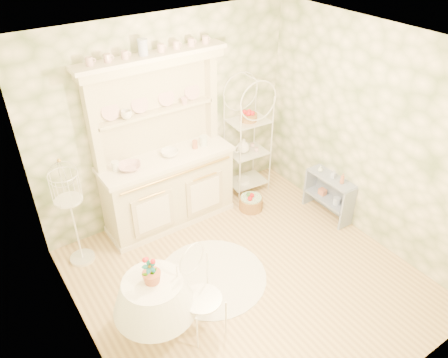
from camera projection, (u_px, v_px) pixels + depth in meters
floor at (248, 280)px, 5.14m from camera, size 3.60×3.60×0.00m
ceiling at (257, 52)px, 3.65m from camera, size 3.60×3.60×0.00m
wall_left at (76, 255)px, 3.55m from camera, size 3.60×3.60×0.00m
wall_right at (371, 138)px, 5.24m from camera, size 3.60×3.60×0.00m
wall_back at (168, 120)px, 5.64m from camera, size 3.60×3.60×0.00m
wall_front at (403, 300)px, 3.15m from camera, size 3.60×3.60×0.00m
kitchen_dresser at (165, 147)px, 5.47m from camera, size 1.87×0.61×2.29m
bakers_rack at (248, 138)px, 6.23m from camera, size 0.57×0.43×1.75m
side_shelf at (329, 196)px, 6.03m from camera, size 0.32×0.73×0.61m
round_table at (156, 308)px, 4.37m from camera, size 0.68×0.68×0.66m
cafe_chair at (202, 300)px, 4.33m from camera, size 0.50×0.50×0.87m
birdcage_stand at (73, 217)px, 5.06m from camera, size 0.34×0.34×1.34m
floor_basket at (251, 202)px, 6.24m from camera, size 0.42×0.42×0.21m
lace_rug at (212, 277)px, 5.17m from camera, size 1.55×1.55×0.01m
bowl_floral at (130, 169)px, 5.29m from camera, size 0.36×0.36×0.07m
bowl_white at (170, 155)px, 5.56m from camera, size 0.27×0.27×0.07m
cup_left at (127, 116)px, 5.14m from camera, size 0.16×0.16×0.11m
cup_right at (184, 102)px, 5.49m from camera, size 0.11×0.11×0.09m
potted_geranium at (150, 273)px, 4.06m from camera, size 0.15×0.11×0.28m
bottle_amber at (342, 179)px, 5.70m from camera, size 0.08×0.08×0.15m
bottle_blue at (333, 176)px, 5.82m from camera, size 0.06×0.06×0.12m
bottle_glass at (320, 170)px, 5.96m from camera, size 0.07×0.07×0.09m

